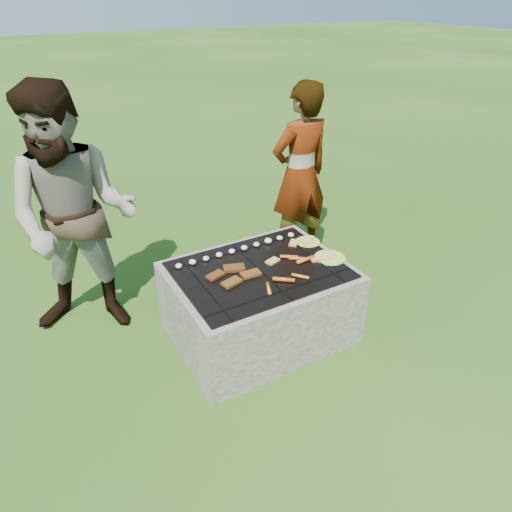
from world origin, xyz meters
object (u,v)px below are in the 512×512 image
Objects in this scene: plate_near at (330,258)px; bystander at (75,218)px; plate_far at (308,242)px; fire_pit at (259,305)px; cook at (300,175)px.

bystander is (-1.66, 0.91, 0.36)m from plate_near.
bystander is at bearing 159.90° from plate_far.
plate_near is at bearing -12.56° from fire_pit.
plate_far reaches higher than plate_near.
fire_pit is 5.20× the size of plate_near.
plate_far is 1.81m from bystander.
plate_near is 0.13× the size of bystander.
plate_far is at bearing 16.98° from fire_pit.
plate_near is at bearing -1.87° from bystander.
plate_near is 1.16m from cook.
plate_near is 1.93m from bystander.
bystander is (-2.08, -0.14, 0.10)m from cook.
plate_near is at bearing -90.28° from plate_far.
plate_far reaches higher than fire_pit.
plate_far is at bearing 6.60° from bystander.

